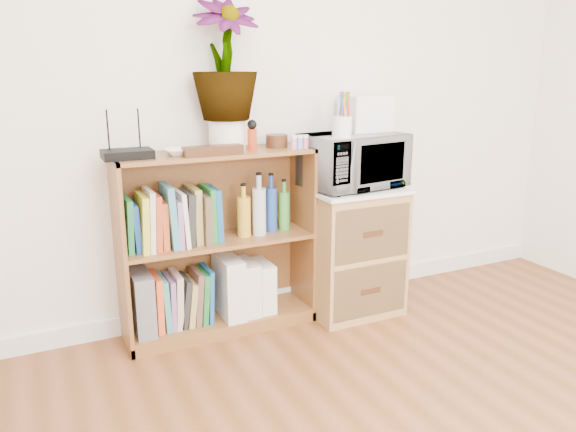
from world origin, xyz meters
TOP-DOWN VIEW (x-y plane):
  - skirting_board at (0.00, 2.24)m, footprint 4.00×0.02m
  - bookshelf at (-0.35, 2.10)m, footprint 1.00×0.30m
  - wicker_unit at (0.40, 2.02)m, footprint 0.50×0.45m
  - microwave at (0.40, 2.02)m, footprint 0.57×0.42m
  - pen_cup at (0.26, 1.90)m, footprint 0.10×0.10m
  - small_appliance at (0.52, 2.10)m, footprint 0.25×0.20m
  - router at (-0.78, 2.08)m, footprint 0.22×0.15m
  - white_bowl at (-0.54, 2.07)m, footprint 0.13×0.13m
  - plant_pot at (-0.28, 2.12)m, footprint 0.18×0.18m
  - potted_plant at (-0.28, 2.12)m, footprint 0.32×0.32m
  - trinket_box at (-0.39, 2.00)m, footprint 0.29×0.07m
  - kokeshi_doll at (-0.17, 2.06)m, footprint 0.05×0.05m
  - wooden_bowl at (-0.01, 2.11)m, footprint 0.11×0.11m
  - paint_jars at (0.07, 2.01)m, footprint 0.12×0.04m
  - file_box at (-0.76, 2.10)m, footprint 0.09×0.25m
  - magazine_holder_left at (-0.30, 2.09)m, footprint 0.10×0.26m
  - magazine_holder_mid at (-0.21, 2.09)m, footprint 0.09×0.23m
  - magazine_holder_right at (-0.11, 2.09)m, footprint 0.09×0.22m
  - cookbooks at (-0.58, 2.10)m, footprint 0.47×0.20m
  - liquor_bottles at (-0.10, 2.10)m, footprint 0.31×0.07m
  - lower_books at (-0.56, 2.10)m, footprint 0.30×0.19m

SIDE VIEW (x-z plane):
  - skirting_board at x=0.00m, z-range 0.00..0.10m
  - lower_books at x=-0.56m, z-range 0.06..0.35m
  - magazine_holder_right at x=-0.11m, z-range 0.07..0.34m
  - magazine_holder_mid at x=-0.21m, z-range 0.07..0.36m
  - file_box at x=-0.76m, z-range 0.07..0.38m
  - magazine_holder_left at x=-0.30m, z-range 0.07..0.40m
  - wicker_unit at x=0.40m, z-range 0.00..0.70m
  - bookshelf at x=-0.35m, z-range 0.00..0.95m
  - cookbooks at x=-0.58m, z-range 0.48..0.79m
  - liquor_bottles at x=-0.10m, z-range 0.49..0.81m
  - microwave at x=0.40m, z-range 0.72..1.01m
  - white_bowl at x=-0.54m, z-range 0.95..0.98m
  - router at x=-0.78m, z-range 0.95..0.99m
  - trinket_box at x=-0.39m, z-range 0.95..1.00m
  - paint_jars at x=0.07m, z-range 0.95..1.01m
  - wooden_bowl at x=-0.01m, z-range 0.95..1.02m
  - kokeshi_doll at x=-0.17m, z-range 0.95..1.06m
  - plant_pot at x=-0.28m, z-range 0.95..1.10m
  - pen_cup at x=0.26m, z-range 1.01..1.12m
  - small_appliance at x=0.52m, z-range 1.01..1.20m
  - potted_plant at x=-0.28m, z-range 1.10..1.68m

